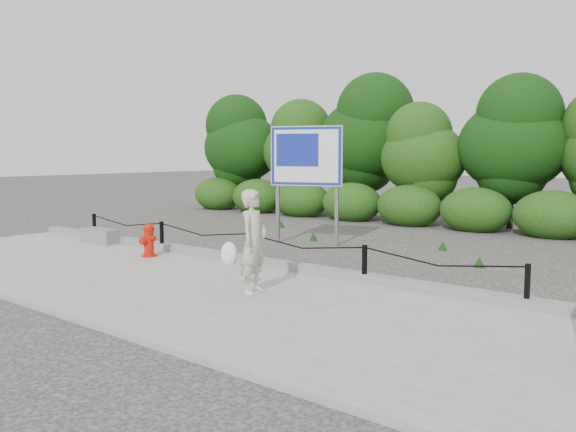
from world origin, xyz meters
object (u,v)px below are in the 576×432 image
at_px(pedestrian, 252,242).
at_px(concrete_block, 100,236).
at_px(fire_hydrant, 149,240).
at_px(advertising_sign, 306,161).

distance_m(pedestrian, concrete_block, 6.20).
relative_size(fire_hydrant, pedestrian, 0.45).
xyz_separation_m(pedestrian, advertising_sign, (-2.60, 4.56, 1.09)).
bearing_deg(pedestrian, fire_hydrant, 61.95).
relative_size(fire_hydrant, advertising_sign, 0.25).
bearing_deg(concrete_block, fire_hydrant, -9.99).
distance_m(pedestrian, advertising_sign, 5.36).
bearing_deg(fire_hydrant, pedestrian, -15.87).
distance_m(concrete_block, advertising_sign, 4.97).
bearing_deg(advertising_sign, concrete_block, -157.10).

